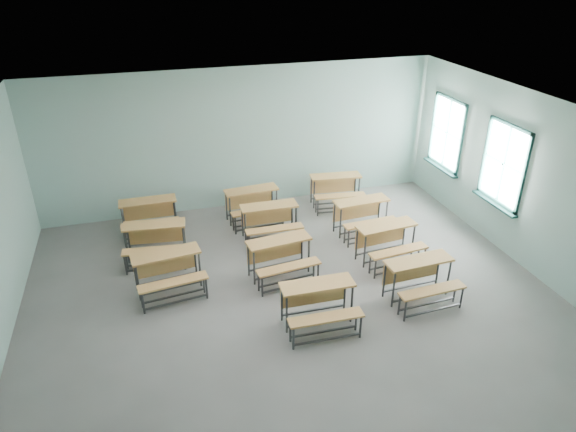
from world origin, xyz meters
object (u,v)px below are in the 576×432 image
(desk_unit_r0c1, at_px, (319,300))
(desk_unit_r0c2, at_px, (421,275))
(desk_unit_r3c0, at_px, (149,212))
(desk_unit_r2c1, at_px, (270,218))
(desk_unit_r1c1, at_px, (281,254))
(desk_unit_r2c0, at_px, (155,237))
(desk_unit_r1c2, at_px, (389,238))
(desk_unit_r2c2, at_px, (363,212))
(desk_unit_r3c2, at_px, (336,186))
(desk_unit_r1c0, at_px, (168,268))
(desk_unit_r3c1, at_px, (253,201))

(desk_unit_r0c1, distance_m, desk_unit_r0c2, 1.89)
(desk_unit_r0c1, relative_size, desk_unit_r3c0, 1.02)
(desk_unit_r0c2, bearing_deg, desk_unit_r2c1, 121.96)
(desk_unit_r1c1, bearing_deg, desk_unit_r2c0, 143.33)
(desk_unit_r1c2, xyz_separation_m, desk_unit_r2c2, (-0.01, 1.15, 0.00))
(desk_unit_r2c2, bearing_deg, desk_unit_r0c2, -93.73)
(desk_unit_r1c1, height_order, desk_unit_r2c0, same)
(desk_unit_r2c1, bearing_deg, desk_unit_r0c2, -53.97)
(desk_unit_r1c1, relative_size, desk_unit_r3c2, 0.99)
(desk_unit_r0c1, height_order, desk_unit_r3c2, same)
(desk_unit_r3c2, bearing_deg, desk_unit_r0c1, -107.89)
(desk_unit_r1c0, distance_m, desk_unit_r3c1, 2.97)
(desk_unit_r2c0, distance_m, desk_unit_r3c0, 1.12)
(desk_unit_r0c1, relative_size, desk_unit_r1c0, 0.95)
(desk_unit_r0c2, distance_m, desk_unit_r1c1, 2.47)
(desk_unit_r2c0, height_order, desk_unit_r2c2, same)
(desk_unit_r1c2, bearing_deg, desk_unit_r2c1, 137.48)
(desk_unit_r0c2, height_order, desk_unit_r1c0, same)
(desk_unit_r0c2, height_order, desk_unit_r3c1, same)
(desk_unit_r2c1, bearing_deg, desk_unit_r1c2, -35.68)
(desk_unit_r0c1, xyz_separation_m, desk_unit_r0c2, (1.88, 0.17, 0.00))
(desk_unit_r1c0, bearing_deg, desk_unit_r3c2, 23.71)
(desk_unit_r0c2, bearing_deg, desk_unit_r1c2, 85.55)
(desk_unit_r1c0, height_order, desk_unit_r2c0, same)
(desk_unit_r0c1, height_order, desk_unit_r1c1, same)
(desk_unit_r1c1, relative_size, desk_unit_r2c2, 1.03)
(desk_unit_r0c1, xyz_separation_m, desk_unit_r2c2, (1.91, 2.60, 0.00))
(desk_unit_r2c0, bearing_deg, desk_unit_r1c1, -23.22)
(desk_unit_r0c2, distance_m, desk_unit_r3c2, 3.83)
(desk_unit_r3c0, bearing_deg, desk_unit_r2c0, -87.42)
(desk_unit_r2c0, bearing_deg, desk_unit_r0c2, -24.46)
(desk_unit_r2c0, height_order, desk_unit_r3c2, same)
(desk_unit_r0c1, xyz_separation_m, desk_unit_r1c0, (-2.19, 1.60, 0.00))
(desk_unit_r0c2, xyz_separation_m, desk_unit_r2c1, (-1.90, 2.75, 0.00))
(desk_unit_r0c1, bearing_deg, desk_unit_r1c1, 99.26)
(desk_unit_r3c0, bearing_deg, desk_unit_r0c2, -41.07)
(desk_unit_r2c0, height_order, desk_unit_r2c1, same)
(desk_unit_r2c1, xyz_separation_m, desk_unit_r3c1, (-0.16, 0.88, 0.00))
(desk_unit_r2c2, distance_m, desk_unit_r3c1, 2.40)
(desk_unit_r1c2, bearing_deg, desk_unit_r1c1, 173.13)
(desk_unit_r2c0, xyz_separation_m, desk_unit_r2c2, (4.24, -0.15, 0.00))
(desk_unit_r1c1, relative_size, desk_unit_r2c1, 1.05)
(desk_unit_r0c2, bearing_deg, desk_unit_r2c0, 145.77)
(desk_unit_r1c0, xyz_separation_m, desk_unit_r3c0, (-0.20, 2.27, 0.00))
(desk_unit_r3c1, relative_size, desk_unit_r3c2, 0.98)
(desk_unit_r3c1, bearing_deg, desk_unit_r3c2, 1.33)
(desk_unit_r0c1, distance_m, desk_unit_r3c0, 4.55)
(desk_unit_r0c1, xyz_separation_m, desk_unit_r3c0, (-2.39, 3.87, 0.00))
(desk_unit_r2c0, xyz_separation_m, desk_unit_r3c2, (4.19, 1.24, 0.00))
(desk_unit_r3c0, bearing_deg, desk_unit_r1c0, -85.00)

